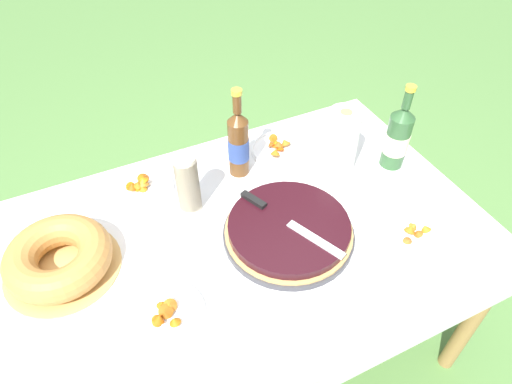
{
  "coord_description": "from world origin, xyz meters",
  "views": [
    {
      "loc": [
        -0.31,
        -0.82,
        1.74
      ],
      "look_at": [
        0.13,
        0.1,
        0.74
      ],
      "focal_mm": 32.0,
      "sensor_mm": 36.0,
      "label": 1
    }
  ],
  "objects_px": {
    "cup_stack": "(188,183)",
    "snack_plate_left": "(279,149)",
    "serving_knife": "(282,218)",
    "cider_bottle_green": "(398,137)",
    "bundt_cake": "(59,258)",
    "snack_plate_near": "(143,186)",
    "snack_plate_right": "(168,312)",
    "paper_towel_roll": "(342,141)",
    "berry_tart": "(289,230)",
    "snack_plate_far": "(410,231)",
    "cider_bottle_amber": "(238,143)"
  },
  "relations": [
    {
      "from": "paper_towel_roll",
      "to": "cider_bottle_green",
      "type": "bearing_deg",
      "value": -19.0
    },
    {
      "from": "bundt_cake",
      "to": "snack_plate_right",
      "type": "relative_size",
      "value": 1.7
    },
    {
      "from": "berry_tart",
      "to": "snack_plate_left",
      "type": "bearing_deg",
      "value": 66.12
    },
    {
      "from": "cider_bottle_amber",
      "to": "snack_plate_right",
      "type": "bearing_deg",
      "value": -132.51
    },
    {
      "from": "serving_knife",
      "to": "bundt_cake",
      "type": "bearing_deg",
      "value": -126.55
    },
    {
      "from": "serving_knife",
      "to": "snack_plate_near",
      "type": "bearing_deg",
      "value": -161.25
    },
    {
      "from": "berry_tart",
      "to": "snack_plate_right",
      "type": "distance_m",
      "value": 0.42
    },
    {
      "from": "snack_plate_left",
      "to": "bundt_cake",
      "type": "bearing_deg",
      "value": -166.05
    },
    {
      "from": "snack_plate_near",
      "to": "paper_towel_roll",
      "type": "bearing_deg",
      "value": -16.22
    },
    {
      "from": "serving_knife",
      "to": "snack_plate_left",
      "type": "relative_size",
      "value": 1.7
    },
    {
      "from": "snack_plate_near",
      "to": "snack_plate_right",
      "type": "xyz_separation_m",
      "value": [
        -0.07,
        -0.49,
        -0.0
      ]
    },
    {
      "from": "cup_stack",
      "to": "paper_towel_roll",
      "type": "relative_size",
      "value": 0.91
    },
    {
      "from": "cup_stack",
      "to": "cider_bottle_amber",
      "type": "height_order",
      "value": "cider_bottle_amber"
    },
    {
      "from": "berry_tart",
      "to": "cider_bottle_green",
      "type": "relative_size",
      "value": 1.26
    },
    {
      "from": "serving_knife",
      "to": "snack_plate_left",
      "type": "bearing_deg",
      "value": 129.52
    },
    {
      "from": "snack_plate_near",
      "to": "snack_plate_right",
      "type": "relative_size",
      "value": 1.03
    },
    {
      "from": "paper_towel_roll",
      "to": "bundt_cake",
      "type": "bearing_deg",
      "value": -178.21
    },
    {
      "from": "berry_tart",
      "to": "snack_plate_far",
      "type": "distance_m",
      "value": 0.37
    },
    {
      "from": "cider_bottle_amber",
      "to": "snack_plate_near",
      "type": "xyz_separation_m",
      "value": [
        -0.33,
        0.06,
        -0.11
      ]
    },
    {
      "from": "cider_bottle_green",
      "to": "cider_bottle_amber",
      "type": "xyz_separation_m",
      "value": [
        -0.5,
        0.2,
        0.01
      ]
    },
    {
      "from": "cider_bottle_amber",
      "to": "snack_plate_far",
      "type": "bearing_deg",
      "value": -54.08
    },
    {
      "from": "serving_knife",
      "to": "cider_bottle_green",
      "type": "height_order",
      "value": "cider_bottle_green"
    },
    {
      "from": "serving_knife",
      "to": "cider_bottle_green",
      "type": "xyz_separation_m",
      "value": [
        0.5,
        0.11,
        0.05
      ]
    },
    {
      "from": "cider_bottle_green",
      "to": "cider_bottle_amber",
      "type": "relative_size",
      "value": 0.96
    },
    {
      "from": "snack_plate_far",
      "to": "cup_stack",
      "type": "bearing_deg",
      "value": 145.12
    },
    {
      "from": "cup_stack",
      "to": "cider_bottle_amber",
      "type": "distance_m",
      "value": 0.23
    },
    {
      "from": "serving_knife",
      "to": "snack_plate_right",
      "type": "distance_m",
      "value": 0.42
    },
    {
      "from": "cup_stack",
      "to": "snack_plate_left",
      "type": "relative_size",
      "value": 1.03
    },
    {
      "from": "cider_bottle_amber",
      "to": "snack_plate_near",
      "type": "distance_m",
      "value": 0.35
    },
    {
      "from": "cider_bottle_green",
      "to": "snack_plate_near",
      "type": "height_order",
      "value": "cider_bottle_green"
    },
    {
      "from": "snack_plate_near",
      "to": "snack_plate_right",
      "type": "distance_m",
      "value": 0.49
    },
    {
      "from": "bundt_cake",
      "to": "paper_towel_roll",
      "type": "relative_size",
      "value": 1.38
    },
    {
      "from": "cup_stack",
      "to": "cider_bottle_green",
      "type": "xyz_separation_m",
      "value": [
        0.71,
        -0.1,
        0.01
      ]
    },
    {
      "from": "paper_towel_roll",
      "to": "snack_plate_far",
      "type": "bearing_deg",
      "value": -84.92
    },
    {
      "from": "cup_stack",
      "to": "berry_tart",
      "type": "bearing_deg",
      "value": -47.05
    },
    {
      "from": "berry_tart",
      "to": "paper_towel_roll",
      "type": "distance_m",
      "value": 0.38
    },
    {
      "from": "bundt_cake",
      "to": "cup_stack",
      "type": "distance_m",
      "value": 0.42
    },
    {
      "from": "cup_stack",
      "to": "cider_bottle_green",
      "type": "distance_m",
      "value": 0.72
    },
    {
      "from": "snack_plate_near",
      "to": "snack_plate_right",
      "type": "bearing_deg",
      "value": -98.09
    },
    {
      "from": "cider_bottle_green",
      "to": "snack_plate_right",
      "type": "bearing_deg",
      "value": -165.2
    },
    {
      "from": "cider_bottle_amber",
      "to": "snack_plate_far",
      "type": "xyz_separation_m",
      "value": [
        0.35,
        -0.48,
        -0.11
      ]
    },
    {
      "from": "cider_bottle_green",
      "to": "berry_tart",
      "type": "bearing_deg",
      "value": -164.19
    },
    {
      "from": "snack_plate_near",
      "to": "snack_plate_far",
      "type": "bearing_deg",
      "value": -38.56
    },
    {
      "from": "snack_plate_right",
      "to": "snack_plate_near",
      "type": "bearing_deg",
      "value": 81.91
    },
    {
      "from": "berry_tart",
      "to": "snack_plate_left",
      "type": "distance_m",
      "value": 0.41
    },
    {
      "from": "snack_plate_left",
      "to": "paper_towel_roll",
      "type": "bearing_deg",
      "value": -49.87
    },
    {
      "from": "cider_bottle_amber",
      "to": "paper_towel_roll",
      "type": "bearing_deg",
      "value": -22.44
    },
    {
      "from": "snack_plate_right",
      "to": "bundt_cake",
      "type": "bearing_deg",
      "value": 129.59
    },
    {
      "from": "cider_bottle_amber",
      "to": "berry_tart",
      "type": "bearing_deg",
      "value": -87.76
    },
    {
      "from": "snack_plate_left",
      "to": "snack_plate_far",
      "type": "height_order",
      "value": "snack_plate_left"
    }
  ]
}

